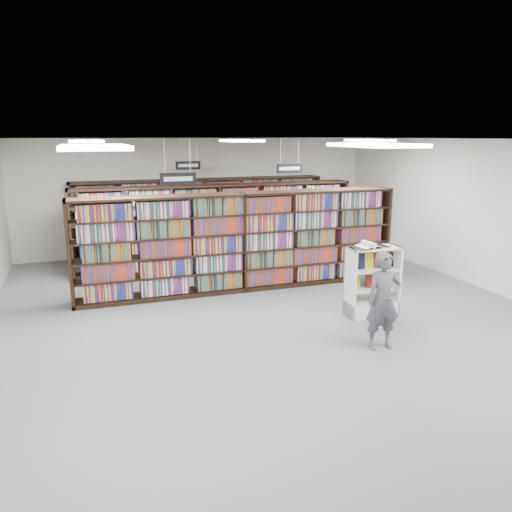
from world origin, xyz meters
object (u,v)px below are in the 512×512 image
object	(u,v)px
bookshelf_row_near	(242,242)
endcap_display	(371,291)
shopper	(383,301)
open_book	(369,246)

from	to	relation	value
bookshelf_row_near	endcap_display	distance (m)	2.97
shopper	endcap_display	bearing A→B (deg)	68.98
endcap_display	open_book	distance (m)	0.88
endcap_display	open_book	world-z (taller)	open_book
bookshelf_row_near	open_book	bearing A→B (deg)	-54.07
bookshelf_row_near	shopper	size ratio (longest dim) A/B	4.50
bookshelf_row_near	open_book	distance (m)	2.88
bookshelf_row_near	shopper	bearing A→B (deg)	-72.95
open_book	shopper	world-z (taller)	shopper
open_book	bookshelf_row_near	bearing A→B (deg)	117.48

